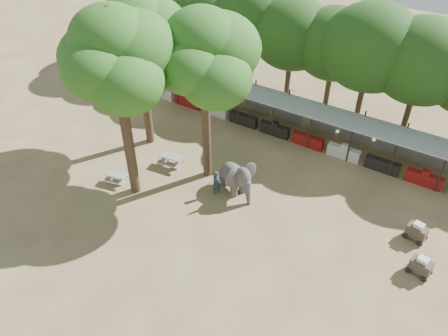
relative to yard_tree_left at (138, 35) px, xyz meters
The scene contains 12 objects.
ground 14.23m from the yard_tree_left, 38.20° to the right, with size 100.00×100.00×0.00m, color brown.
vendor_stalls 13.30m from the yard_tree_left, 36.06° to the left, with size 28.00×2.99×2.80m.
yard_tree_left is the anchor object (origin of this frame).
yard_tree_center 5.92m from the yard_tree_left, 59.04° to the right, with size 7.10×6.90×12.04m.
yard_tree_back 6.09m from the yard_tree_left, ahead, with size 7.10×6.90×11.36m.
backdrop_trees 15.17m from the yard_tree_left, 52.28° to the left, with size 46.46×5.95×8.33m.
elephant 11.35m from the yard_tree_left, 10.83° to the right, with size 3.18×2.53×2.38m.
handler 10.99m from the yard_tree_left, 18.00° to the right, with size 0.63×0.42×1.75m, color #26384C.
picnic_table_near 9.49m from the yard_tree_left, 74.07° to the right, with size 1.57×1.47×0.67m.
picnic_table_far 8.58m from the yard_tree_left, 26.77° to the right, with size 1.84×1.70×0.83m.
cart_front 22.00m from the yard_tree_left, ahead, with size 1.33×1.00×1.18m.
cart_back 21.15m from the yard_tree_left, ahead, with size 1.34×1.01×1.19m.
Camera 1 is at (10.79, -13.30, 18.86)m, focal length 35.00 mm.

